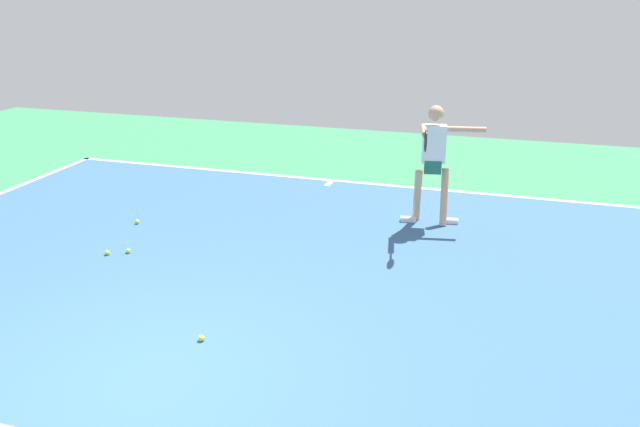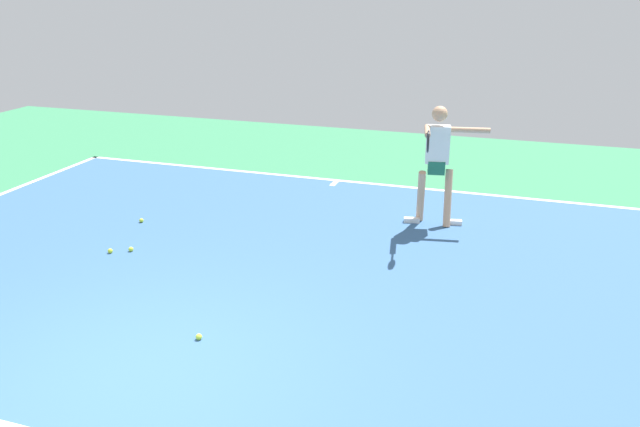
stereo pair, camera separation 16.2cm
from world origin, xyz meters
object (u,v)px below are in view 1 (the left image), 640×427
(tennis_ball_by_sideline, at_px, (107,253))
(tennis_ball_near_service_line, at_px, (201,338))
(tennis_ball_near_player, at_px, (137,222))
(tennis_ball_far_corner, at_px, (128,251))
(tennis_player, at_px, (434,157))

(tennis_ball_by_sideline, height_order, tennis_ball_near_service_line, same)
(tennis_ball_near_service_line, bearing_deg, tennis_ball_by_sideline, -35.91)
(tennis_ball_near_player, xyz_separation_m, tennis_ball_by_sideline, (-0.26, 1.15, 0.00))
(tennis_ball_near_player, height_order, tennis_ball_near_service_line, same)
(tennis_ball_by_sideline, bearing_deg, tennis_ball_far_corner, -149.29)
(tennis_player, xyz_separation_m, tennis_ball_near_service_line, (1.80, 4.06, -1.01))
(tennis_player, bearing_deg, tennis_ball_near_player, 7.29)
(tennis_player, relative_size, tennis_ball_near_player, 27.50)
(tennis_ball_far_corner, distance_m, tennis_ball_near_service_line, 2.63)
(tennis_ball_far_corner, height_order, tennis_ball_near_player, same)
(tennis_ball_near_player, distance_m, tennis_ball_by_sideline, 1.17)
(tennis_ball_by_sideline, bearing_deg, tennis_ball_near_service_line, 144.09)
(tennis_player, xyz_separation_m, tennis_ball_by_sideline, (4.01, 2.46, -1.01))
(tennis_ball_by_sideline, xyz_separation_m, tennis_ball_near_service_line, (-2.21, 1.60, 0.00))
(tennis_ball_near_service_line, bearing_deg, tennis_ball_far_corner, -41.34)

